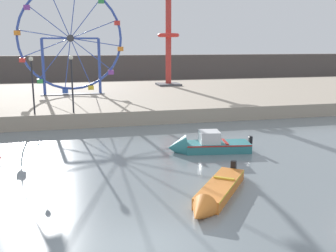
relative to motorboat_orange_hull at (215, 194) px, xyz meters
name	(u,v)px	position (x,y,z in m)	size (l,w,h in m)	color
ground_plane	(142,248)	(-3.44, -2.95, -0.25)	(240.00, 240.00, 0.00)	slate
quay_promenade	(91,98)	(-3.44, 27.82, 0.30)	(110.00, 25.47, 1.11)	tan
distant_town_skyline	(84,69)	(-3.44, 51.17, 1.95)	(140.00, 3.00, 4.40)	#564C47
motorboat_orange_hull	(215,194)	(0.00, 0.00, 0.00)	(4.00, 4.83, 1.05)	orange
motorboat_teal_painted	(203,145)	(1.89, 6.97, 0.11)	(4.99, 2.21, 1.66)	teal
ferris_wheel_blue_frame	(71,40)	(-5.26, 26.85, 6.22)	(10.41, 1.20, 10.69)	#334CA8
drop_tower_red_tower	(168,41)	(6.35, 33.42, 6.23)	(2.80, 2.80, 12.48)	#BC332D
promenade_lamp_near	(72,76)	(-5.30, 15.66, 3.59)	(0.32, 0.32, 4.22)	#2D2D33
promenade_lamp_far	(32,77)	(-8.05, 15.75, 3.54)	(0.32, 0.32, 4.14)	#2D2D33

